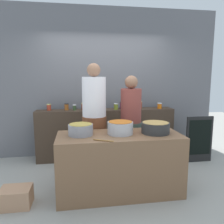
# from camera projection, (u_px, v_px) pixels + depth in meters

# --- Properties ---
(ground) EXTENTS (12.00, 12.00, 0.00)m
(ground) POSITION_uv_depth(u_px,v_px,m) (116.00, 182.00, 3.50)
(ground) COLOR #9D9B93
(storefront_wall) EXTENTS (4.80, 0.12, 3.00)m
(storefront_wall) POSITION_uv_depth(u_px,v_px,m) (104.00, 82.00, 4.67)
(storefront_wall) COLOR slate
(storefront_wall) RESTS_ON ground
(display_shelf) EXTENTS (2.70, 0.36, 0.98)m
(display_shelf) POSITION_uv_depth(u_px,v_px,m) (106.00, 134.00, 4.49)
(display_shelf) COLOR #3E2F23
(display_shelf) RESTS_ON ground
(prep_table) EXTENTS (1.70, 0.70, 0.84)m
(prep_table) POSITION_uv_depth(u_px,v_px,m) (119.00, 164.00, 3.14)
(prep_table) COLOR brown
(prep_table) RESTS_ON ground
(preserve_jar_0) EXTENTS (0.08, 0.08, 0.12)m
(preserve_jar_0) POSITION_uv_depth(u_px,v_px,m) (49.00, 107.00, 4.28)
(preserve_jar_0) COLOR #AB3723
(preserve_jar_0) RESTS_ON display_shelf
(preserve_jar_1) EXTENTS (0.08, 0.08, 0.13)m
(preserve_jar_1) POSITION_uv_depth(u_px,v_px,m) (67.00, 107.00, 4.30)
(preserve_jar_1) COLOR #954E1C
(preserve_jar_1) RESTS_ON display_shelf
(preserve_jar_2) EXTENTS (0.07, 0.07, 0.11)m
(preserve_jar_2) POSITION_uv_depth(u_px,v_px,m) (75.00, 107.00, 4.28)
(preserve_jar_2) COLOR #304828
(preserve_jar_2) RESTS_ON display_shelf
(preserve_jar_3) EXTENTS (0.09, 0.09, 0.13)m
(preserve_jar_3) POSITION_uv_depth(u_px,v_px,m) (84.00, 106.00, 4.35)
(preserve_jar_3) COLOR #993923
(preserve_jar_3) RESTS_ON display_shelf
(preserve_jar_4) EXTENTS (0.08, 0.08, 0.10)m
(preserve_jar_4) POSITION_uv_depth(u_px,v_px,m) (98.00, 107.00, 4.33)
(preserve_jar_4) COLOR gold
(preserve_jar_4) RESTS_ON display_shelf
(preserve_jar_5) EXTENTS (0.08, 0.08, 0.12)m
(preserve_jar_5) POSITION_uv_depth(u_px,v_px,m) (116.00, 106.00, 4.38)
(preserve_jar_5) COLOR olive
(preserve_jar_5) RESTS_ON display_shelf
(preserve_jar_6) EXTENTS (0.08, 0.08, 0.14)m
(preserve_jar_6) POSITION_uv_depth(u_px,v_px,m) (122.00, 106.00, 4.44)
(preserve_jar_6) COLOR #562846
(preserve_jar_6) RESTS_ON display_shelf
(preserve_jar_7) EXTENTS (0.07, 0.07, 0.14)m
(preserve_jar_7) POSITION_uv_depth(u_px,v_px,m) (140.00, 105.00, 4.53)
(preserve_jar_7) COLOR #9B3D22
(preserve_jar_7) RESTS_ON display_shelf
(preserve_jar_8) EXTENTS (0.09, 0.09, 0.12)m
(preserve_jar_8) POSITION_uv_depth(u_px,v_px,m) (160.00, 106.00, 4.51)
(preserve_jar_8) COLOR #D66010
(preserve_jar_8) RESTS_ON display_shelf
(cooking_pot_left) EXTENTS (0.33, 0.33, 0.15)m
(cooking_pot_left) POSITION_uv_depth(u_px,v_px,m) (81.00, 130.00, 3.03)
(cooking_pot_left) COLOR gray
(cooking_pot_left) RESTS_ON prep_table
(cooking_pot_center) EXTENTS (0.35, 0.35, 0.17)m
(cooking_pot_center) POSITION_uv_depth(u_px,v_px,m) (120.00, 128.00, 3.09)
(cooking_pot_center) COLOR #B7B7BC
(cooking_pot_center) RESTS_ON prep_table
(cooking_pot_right) EXTENTS (0.39, 0.39, 0.15)m
(cooking_pot_right) POSITION_uv_depth(u_px,v_px,m) (155.00, 128.00, 3.13)
(cooking_pot_right) COLOR #2D2D2D
(cooking_pot_right) RESTS_ON prep_table
(wooden_spoon) EXTENTS (0.25, 0.14, 0.02)m
(wooden_spoon) POSITION_uv_depth(u_px,v_px,m) (103.00, 140.00, 2.75)
(wooden_spoon) COLOR #9E703D
(wooden_spoon) RESTS_ON prep_table
(cook_with_tongs) EXTENTS (0.38, 0.38, 1.83)m
(cook_with_tongs) POSITION_uv_depth(u_px,v_px,m) (94.00, 127.00, 3.58)
(cook_with_tongs) COLOR brown
(cook_with_tongs) RESTS_ON ground
(cook_in_cap) EXTENTS (0.35, 0.35, 1.64)m
(cook_in_cap) POSITION_uv_depth(u_px,v_px,m) (131.00, 131.00, 3.69)
(cook_in_cap) COLOR #3F5248
(cook_in_cap) RESTS_ON ground
(bread_crate) EXTENTS (0.38, 0.30, 0.24)m
(bread_crate) POSITION_uv_depth(u_px,v_px,m) (16.00, 197.00, 2.83)
(bread_crate) COLOR tan
(bread_crate) RESTS_ON ground
(chalkboard_sign) EXTENTS (0.52, 0.05, 0.88)m
(chalkboard_sign) POSITION_uv_depth(u_px,v_px,m) (199.00, 139.00, 4.27)
(chalkboard_sign) COLOR black
(chalkboard_sign) RESTS_ON ground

